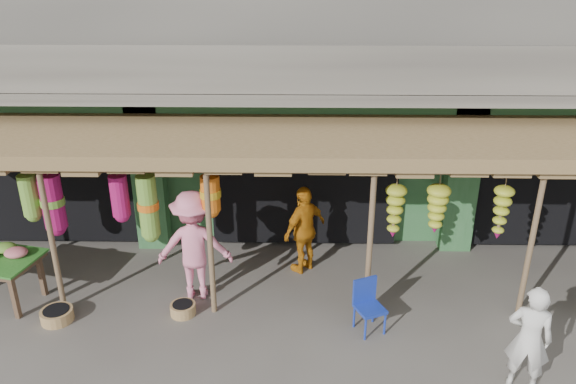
{
  "coord_description": "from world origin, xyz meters",
  "views": [
    {
      "loc": [
        -0.14,
        -7.93,
        5.51
      ],
      "look_at": [
        -0.3,
        1.0,
        1.64
      ],
      "focal_mm": 35.0,
      "sensor_mm": 36.0,
      "label": 1
    }
  ],
  "objects_px": {
    "blue_chair": "(368,302)",
    "person_front": "(529,339)",
    "person_vendor": "(305,229)",
    "person_shopper": "(194,245)"
  },
  "relations": [
    {
      "from": "blue_chair",
      "to": "person_front",
      "type": "relative_size",
      "value": 0.54
    },
    {
      "from": "person_vendor",
      "to": "person_shopper",
      "type": "bearing_deg",
      "value": -19.54
    },
    {
      "from": "person_front",
      "to": "person_vendor",
      "type": "relative_size",
      "value": 0.95
    },
    {
      "from": "person_front",
      "to": "person_vendor",
      "type": "height_order",
      "value": "person_vendor"
    },
    {
      "from": "person_vendor",
      "to": "person_shopper",
      "type": "distance_m",
      "value": 2.06
    },
    {
      "from": "person_shopper",
      "to": "person_front",
      "type": "bearing_deg",
      "value": 152.58
    },
    {
      "from": "person_front",
      "to": "blue_chair",
      "type": "bearing_deg",
      "value": -11.42
    },
    {
      "from": "person_shopper",
      "to": "blue_chair",
      "type": "bearing_deg",
      "value": 159.41
    },
    {
      "from": "blue_chair",
      "to": "person_vendor",
      "type": "xyz_separation_m",
      "value": [
        -0.97,
        1.75,
        0.36
      ]
    },
    {
      "from": "blue_chair",
      "to": "person_front",
      "type": "height_order",
      "value": "person_front"
    }
  ]
}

